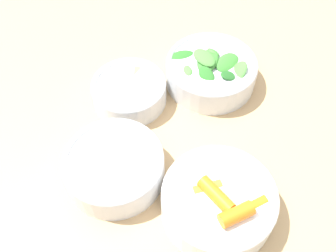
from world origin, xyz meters
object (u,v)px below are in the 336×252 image
bowl_beans_hotdog (114,167)px  bowl_cookies (130,91)px  bowl_carrots (219,202)px  bowl_greens (211,71)px

bowl_beans_hotdog → bowl_cookies: bowl_beans_hotdog is taller
bowl_carrots → bowl_greens: same height
bowl_greens → bowl_carrots: bearing=95.4°
bowl_carrots → bowl_greens: size_ratio=0.96×
bowl_beans_hotdog → bowl_carrots: bearing=165.5°
bowl_greens → bowl_beans_hotdog: 0.26m
bowl_carrots → bowl_beans_hotdog: (0.16, -0.04, -0.01)m
bowl_beans_hotdog → bowl_cookies: (0.01, -0.16, -0.00)m
bowl_carrots → bowl_beans_hotdog: bearing=-14.5°
bowl_beans_hotdog → bowl_cookies: 0.16m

